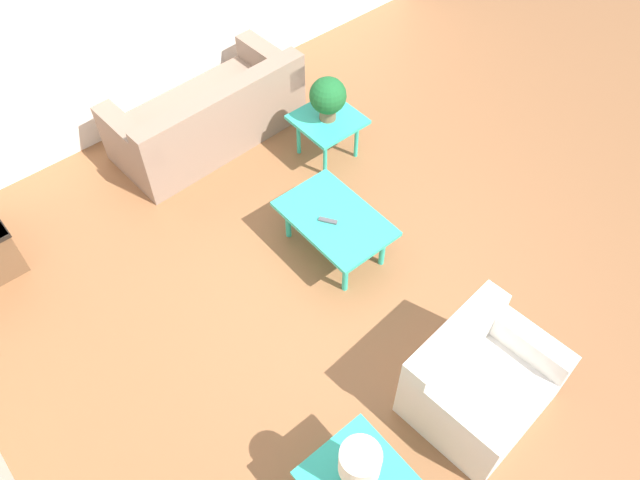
% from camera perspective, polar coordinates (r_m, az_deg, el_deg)
% --- Properties ---
extents(ground_plane, '(14.00, 14.00, 0.00)m').
position_cam_1_polar(ground_plane, '(5.43, 3.52, -3.26)').
color(ground_plane, '#8E5B38').
extents(sofa, '(0.97, 1.95, 0.78)m').
position_cam_1_polar(sofa, '(6.50, -10.09, 11.01)').
color(sofa, gray).
rests_on(sofa, ground_plane).
extents(armchair, '(0.88, 1.03, 0.72)m').
position_cam_1_polar(armchair, '(4.73, 14.18, -12.42)').
color(armchair, silver).
rests_on(armchair, ground_plane).
extents(coffee_table, '(0.98, 0.64, 0.43)m').
position_cam_1_polar(coffee_table, '(5.30, 1.36, 1.76)').
color(coffee_table, '#2DB79E').
rests_on(coffee_table, ground_plane).
extents(side_table_plant, '(0.60, 0.60, 0.47)m').
position_cam_1_polar(side_table_plant, '(6.15, 0.70, 10.65)').
color(side_table_plant, '#2DB79E').
rests_on(side_table_plant, ground_plane).
extents(potted_plant, '(0.35, 0.35, 0.45)m').
position_cam_1_polar(potted_plant, '(5.95, 0.73, 12.97)').
color(potted_plant, brown).
rests_on(potted_plant, side_table_plant).
extents(table_lamp, '(0.25, 0.25, 0.40)m').
position_cam_1_polar(table_lamp, '(3.91, 3.65, -19.72)').
color(table_lamp, red).
rests_on(table_lamp, side_table_lamp).
extents(remote_control, '(0.16, 0.12, 0.02)m').
position_cam_1_polar(remote_control, '(5.23, 0.73, 1.77)').
color(remote_control, '#4C4C51').
rests_on(remote_control, coffee_table).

